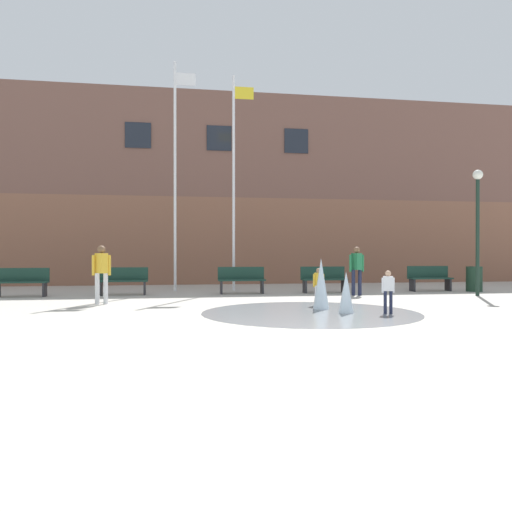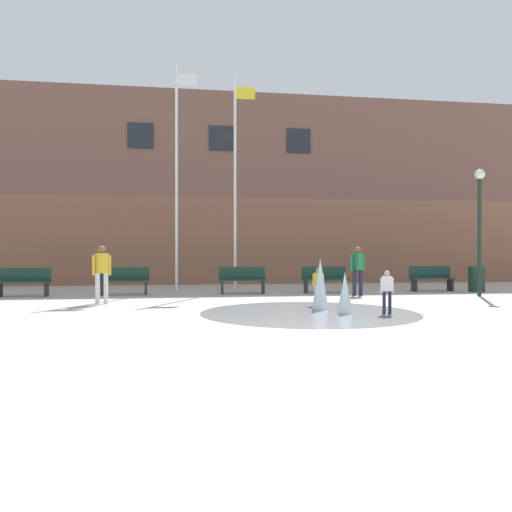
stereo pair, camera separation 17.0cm
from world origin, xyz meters
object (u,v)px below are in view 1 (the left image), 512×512
at_px(child_running, 388,288).
at_px(park_bench_near_trashcan, 429,278).
at_px(park_bench_under_right_flagpole, 324,279).
at_px(flagpole_right, 234,176).
at_px(adult_watching, 101,270).
at_px(adult_near_bench, 357,267).
at_px(trash_can, 474,279).
at_px(park_bench_under_left_flagpole, 242,280).
at_px(flagpole_left, 176,170).
at_px(lamp_post_right_lane, 478,214).
at_px(park_bench_far_left, 22,282).
at_px(park_bench_left_of_flagpoles, 123,280).
at_px(child_in_fountain, 319,283).

bearing_deg(child_running, park_bench_near_trashcan, -107.67).
height_order(park_bench_under_right_flagpole, flagpole_right, flagpole_right).
bearing_deg(adult_watching, adult_near_bench, 59.90).
bearing_deg(park_bench_near_trashcan, trash_can, -18.28).
relative_size(park_bench_under_left_flagpole, child_running, 1.62).
distance_m(park_bench_near_trashcan, trash_can, 1.55).
xyz_separation_m(adult_watching, flagpole_left, (1.99, 4.43, 3.50)).
height_order(child_running, adult_near_bench, adult_near_bench).
relative_size(child_running, lamp_post_right_lane, 0.24).
height_order(park_bench_near_trashcan, lamp_post_right_lane, lamp_post_right_lane).
bearing_deg(park_bench_far_left, park_bench_left_of_flagpoles, 3.38).
bearing_deg(park_bench_far_left, park_bench_under_left_flagpole, 0.68).
height_order(park_bench_under_right_flagpole, lamp_post_right_lane, lamp_post_right_lane).
xyz_separation_m(flagpole_left, trash_can, (10.61, -1.95, -3.98)).
bearing_deg(park_bench_under_left_flagpole, trash_can, -2.66).
height_order(park_bench_left_of_flagpoles, adult_near_bench, adult_near_bench).
distance_m(park_bench_near_trashcan, adult_near_bench, 3.65).
distance_m(park_bench_under_left_flagpole, adult_near_bench, 3.88).
relative_size(child_running, adult_watching, 0.62).
distance_m(park_bench_under_left_flagpole, child_running, 6.66).
xyz_separation_m(park_bench_near_trashcan, child_running, (-4.38, -6.24, 0.10)).
relative_size(child_in_fountain, adult_watching, 0.62).
bearing_deg(child_in_fountain, trash_can, 70.37).
height_order(park_bench_under_left_flagpole, flagpole_left, flagpole_left).
xyz_separation_m(park_bench_far_left, park_bench_near_trashcan, (13.97, 0.18, 0.00)).
distance_m(adult_watching, trash_can, 12.86).
bearing_deg(park_bench_far_left, adult_watching, -44.64).
bearing_deg(park_bench_left_of_flagpoles, flagpole_right, 20.60).
bearing_deg(lamp_post_right_lane, park_bench_near_trashcan, 102.97).
height_order(park_bench_near_trashcan, trash_can, park_bench_near_trashcan).
distance_m(adult_watching, lamp_post_right_lane, 11.79).
height_order(park_bench_near_trashcan, child_running, child_running).
relative_size(park_bench_far_left, child_in_fountain, 1.62).
xyz_separation_m(park_bench_left_of_flagpoles, child_in_fountain, (5.47, -4.15, 0.10)).
relative_size(child_running, trash_can, 1.10).
relative_size(park_bench_under_right_flagpole, flagpole_right, 0.20).
bearing_deg(flagpole_left, child_in_fountain, -56.26).
bearing_deg(park_bench_under_left_flagpole, lamp_post_right_lane, -15.59).
relative_size(park_bench_near_trashcan, trash_can, 1.78).
relative_size(park_bench_near_trashcan, child_in_fountain, 1.62).
relative_size(park_bench_left_of_flagpoles, lamp_post_right_lane, 0.39).
distance_m(park_bench_near_trashcan, flagpole_right, 8.07).
xyz_separation_m(park_bench_near_trashcan, adult_watching, (-11.14, -2.97, 0.45)).
relative_size(park_bench_left_of_flagpoles, trash_can, 1.78).
bearing_deg(park_bench_left_of_flagpoles, child_running, -43.94).
height_order(park_bench_under_right_flagpole, child_in_fountain, child_in_fountain).
relative_size(park_bench_under_left_flagpole, flagpole_right, 0.20).
bearing_deg(adult_near_bench, flagpole_left, 49.38).
bearing_deg(park_bench_near_trashcan, flagpole_right, 168.21).
bearing_deg(adult_watching, lamp_post_right_lane, 52.68).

